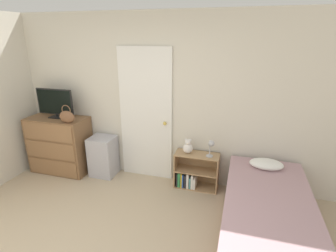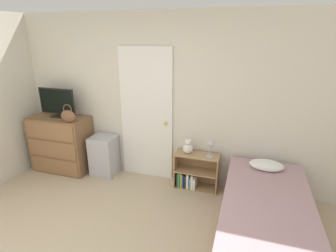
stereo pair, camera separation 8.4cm
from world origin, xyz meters
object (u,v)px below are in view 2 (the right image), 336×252
Objects in this scene: handbag at (68,116)px; bed at (265,219)px; dresser at (62,144)px; desk_lamp at (211,146)px; tv at (57,102)px; storage_bin at (104,155)px; teddy_bear at (188,147)px; bookshelf at (193,174)px.

bed is (2.93, -0.56, -0.77)m from handbag.
dresser is 3.80× the size of desk_lamp.
tv is at bearing -179.15° from desk_lamp.
bed is at bearing -17.59° from storage_bin.
desk_lamp is 0.13× the size of bed.
dresser reaches higher than teddy_bear.
teddy_bear is (1.40, 0.04, 0.32)m from storage_bin.
tv is at bearing 150.86° from handbag.
bookshelf is at bearing 8.08° from handbag.
dresser is at bearing -175.05° from storage_bin.
handbag is 1.26× the size of teddy_bear.
bed reaches higher than bookshelf.
teddy_bear is (1.83, 0.27, -0.39)m from handbag.
dresser is 3.43× the size of handbag.
bed is at bearing -39.85° from bookshelf.
tv is (-0.01, 0.03, 0.72)m from dresser.
teddy_bear is (2.17, 0.11, 0.18)m from dresser.
teddy_bear is at bearing -177.51° from bookshelf.
dresser is at bearing -177.17° from teddy_bear.
bed is (1.00, -0.84, 0.05)m from bookshelf.
desk_lamp reaches higher than teddy_bear.
handbag reaches higher than storage_bin.
teddy_bear reaches higher than bed.
desk_lamp is at bearing 133.50° from bed.
dresser is at bearing -177.19° from bookshelf.
handbag is 2.11m from bookshelf.
bookshelf is (2.27, 0.08, -0.97)m from tv.
storage_bin is 0.33× the size of bed.
dresser is at bearing -75.27° from tv.
dresser is at bearing -178.45° from desk_lamp.
handbag is (0.34, -0.16, 0.57)m from dresser.
teddy_bear is at bearing 1.67° from storage_bin.
storage_bin is at bearing 2.66° from tv.
dresser is 0.49× the size of bed.
dresser is at bearing 167.45° from bed.
bookshelf is (1.50, 0.04, -0.11)m from storage_bin.
desk_lamp reaches higher than storage_bin.
handbag is 0.86m from storage_bin.
tv reaches higher than bed.
bookshelf is at bearing 2.81° from dresser.
storage_bin is (0.77, 0.04, -0.86)m from tv.
teddy_bear is (2.18, 0.08, -0.54)m from tv.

